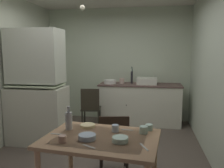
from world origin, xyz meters
The scene contains 25 objects.
ground_plane centered at (0.00, 0.00, 0.00)m, with size 5.21×5.21×0.00m, color brown.
wall_back centered at (0.00, 2.15, 1.33)m, with size 3.51×0.10×2.66m, color beige.
wall_right centered at (1.75, 0.00, 1.33)m, with size 0.10×4.31×2.66m, color beige.
hutch_cabinet centered at (-1.18, 0.35, 0.95)m, with size 1.00×0.60×2.03m.
counter_cabinet centered at (0.57, 1.78, 0.46)m, with size 1.84×0.64×0.91m.
sink_basin centered at (0.72, 1.78, 0.99)m, with size 0.44×0.34×0.15m.
hand_pump centered at (0.38, 1.83, 1.08)m, with size 0.05×0.27×0.39m.
mixing_bowl_counter centered at (-0.11, 1.73, 0.96)m, with size 0.28×0.28×0.09m, color white.
stoneware_crock centered at (0.16, 1.81, 0.97)m, with size 0.11×0.11×0.12m, color beige.
dining_table centered at (0.32, -1.21, 0.68)m, with size 1.24×0.94×0.77m.
chair_far_side centered at (0.35, -0.56, 0.45)m, with size 0.47×0.47×0.84m.
chair_by_counter centered at (-0.42, 1.19, 0.48)m, with size 0.45×0.45×0.89m.
serving_bowl_wide centered at (0.10, -0.92, 0.79)m, with size 0.17×0.17×0.03m, color beige.
soup_bowl_small centered at (0.54, -1.30, 0.80)m, with size 0.16×0.16×0.05m, color #ADD1C1.
sauce_dish centered at (0.20, -1.29, 0.80)m, with size 0.18×0.18×0.05m, color #9EB2C6.
mug_dark centered at (-0.02, -1.41, 0.81)m, with size 0.08×0.08×0.07m, color tan.
mug_tall centered at (0.75, -1.02, 0.81)m, with size 0.09×0.09×0.08m, color #ADD1C1.
teacup_mint centered at (0.81, -0.91, 0.81)m, with size 0.08×0.08×0.07m, color #ADD1C1.
teacup_cream centered at (0.44, -1.02, 0.81)m, with size 0.08×0.08×0.08m, color #9EB2C6.
glass_bottle centered at (-0.09, -1.03, 0.88)m, with size 0.08×0.08×0.27m.
table_knife centered at (0.77, -1.39, 0.78)m, with size 0.18×0.02×0.01m, color silver.
teaspoon_near_bowl centered at (-0.15, -1.21, 0.78)m, with size 0.16×0.02×0.01m, color beige.
teaspoon_by_cup centered at (0.57, -0.95, 0.78)m, with size 0.14×0.02×0.01m, color beige.
serving_spoon centered at (0.26, -1.47, 0.78)m, with size 0.15×0.02×0.01m, color beige.
pendant_bulb centered at (-0.26, 0.14, 2.32)m, with size 0.08×0.08×0.08m, color #F9EFCC.
Camera 1 is at (0.82, -3.45, 1.65)m, focal length 37.28 mm.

